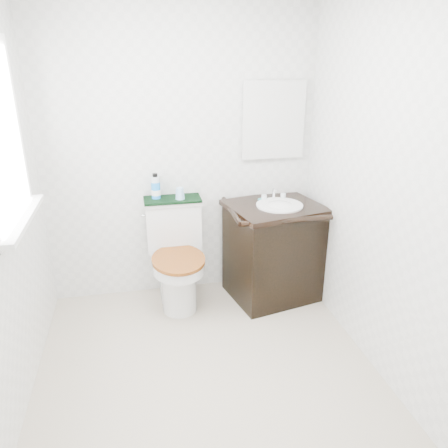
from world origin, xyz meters
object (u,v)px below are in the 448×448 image
object	(u,v)px
vanity	(273,249)
cup	(180,193)
trash_bin	(181,276)
mouthwash_bottle	(156,187)
toilet	(176,261)

from	to	relation	value
vanity	cup	xyz separation A→B (m)	(-0.74, 0.16, 0.48)
trash_bin	mouthwash_bottle	distance (m)	0.83
cup	vanity	bearing A→B (deg)	-11.77
toilet	vanity	size ratio (longest dim) A/B	0.93
toilet	trash_bin	xyz separation A→B (m)	(0.04, 0.14, -0.22)
trash_bin	cup	xyz separation A→B (m)	(0.02, -0.04, 0.76)
toilet	vanity	distance (m)	0.81
vanity	cup	distance (m)	0.90
trash_bin	cup	distance (m)	0.76
toilet	cup	xyz separation A→B (m)	(0.06, 0.09, 0.55)
mouthwash_bottle	cup	world-z (taller)	mouthwash_bottle
vanity	mouthwash_bottle	size ratio (longest dim) A/B	4.50
toilet	trash_bin	bearing A→B (deg)	71.95
vanity	trash_bin	bearing A→B (deg)	165.49
mouthwash_bottle	trash_bin	bearing A→B (deg)	-5.65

